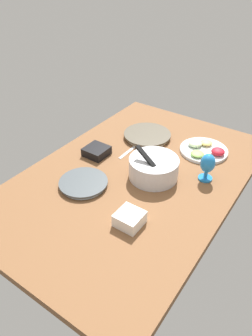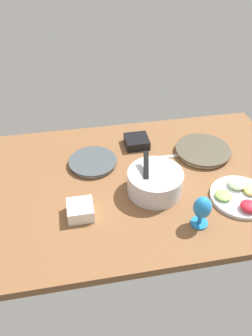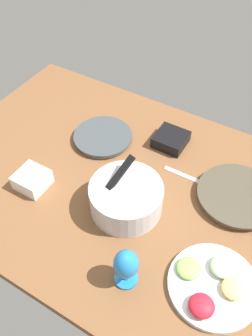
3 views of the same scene
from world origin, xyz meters
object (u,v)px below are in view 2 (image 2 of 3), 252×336
dinner_plate_right (93,162)px  mixing_bowl (155,181)px  fruit_platter (241,196)px  hurricane_glass_blue (202,209)px  square_bowl_black (137,141)px  square_bowl_white (80,210)px  dinner_plate_left (203,151)px

dinner_plate_right → mixing_bowl: bearing=136.3°
mixing_bowl → fruit_platter: size_ratio=0.92×
hurricane_glass_blue → square_bowl_black: bearing=-76.6°
square_bowl_black → dinner_plate_right: bearing=25.7°
square_bowl_black → square_bowl_white: (35.30, 47.57, 0.71)cm
dinner_plate_right → hurricane_glass_blue: (-40.99, 49.38, 7.89)cm
hurricane_glass_blue → square_bowl_black: size_ratio=1.19×
mixing_bowl → square_bowl_black: bearing=-89.0°
dinner_plate_right → fruit_platter: bearing=149.7°
fruit_platter → hurricane_glass_blue: 27.74cm
dinner_plate_right → square_bowl_black: size_ratio=1.95×
dinner_plate_right → hurricane_glass_blue: 64.66cm
dinner_plate_left → mixing_bowl: mixing_bowl is taller
fruit_platter → hurricane_glass_blue: size_ratio=1.84×
hurricane_glass_blue → square_bowl_white: bearing=-16.0°
dinner_plate_left → mixing_bowl: 41.66cm
dinner_plate_left → dinner_plate_right: bearing=-1.2°
dinner_plate_left → hurricane_glass_blue: hurricane_glass_blue is taller
mixing_bowl → dinner_plate_left: bearing=-143.9°
fruit_platter → square_bowl_white: bearing=-2.4°
dinner_plate_left → square_bowl_white: (69.43, 33.69, 1.92)cm
hurricane_glass_blue → square_bowl_white: (50.08, -14.39, -5.77)cm
hurricane_glass_blue → square_bowl_white: size_ratio=1.35×
mixing_bowl → square_bowl_black: size_ratio=2.02×
dinner_plate_right → fruit_platter: fruit_platter is taller
dinner_plate_left → hurricane_glass_blue: bearing=68.1°
dinner_plate_left → square_bowl_white: square_bowl_white is taller
fruit_platter → square_bowl_black: (38.97, -50.64, 1.02)cm
fruit_platter → square_bowl_black: fruit_platter is taller
mixing_bowl → square_bowl_white: mixing_bowl is taller
fruit_platter → square_bowl_white: size_ratio=2.48×
square_bowl_white → dinner_plate_left: bearing=-154.1°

